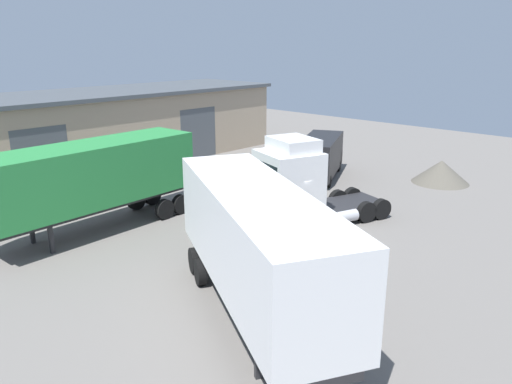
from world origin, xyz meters
The scene contains 8 objects.
ground_plane centered at (0.00, 0.00, 0.00)m, with size 60.00×60.00×0.00m, color slate.
warehouse_building centered at (0.00, 17.62, 2.48)m, with size 26.53×7.76×4.94m.
tractor_unit_white centered at (-0.41, -0.07, 1.94)m, with size 6.70×4.35×4.13m.
container_trailer_green centered at (-6.94, 6.06, 2.53)m, with size 9.66×3.02×3.95m.
container_trailer_grey centered at (-7.59, -4.30, 2.63)m, with size 6.68×9.49×4.14m.
delivery_van_black centered at (7.37, 4.33, 1.38)m, with size 6.01×4.32×2.53m.
gravel_pile centered at (11.31, -1.68, 0.68)m, with size 3.34×3.34×1.36m.
oil_drum centered at (-4.11, 1.18, 0.44)m, with size 0.58×0.58×0.88m.
Camera 1 is at (-17.31, -13.49, 8.11)m, focal length 35.00 mm.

